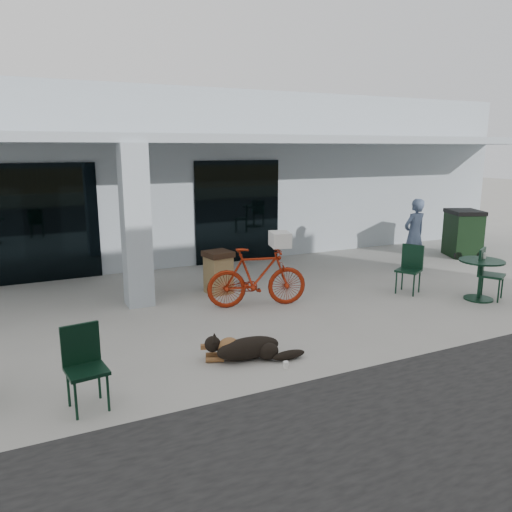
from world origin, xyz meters
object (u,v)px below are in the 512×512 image
bicycle (257,277)px  cafe_chair_far_a (492,274)px  wheeled_bin (463,233)px  cafe_chair_near (86,370)px  dog (248,347)px  cafe_table_far (480,280)px  trash_receptacle (218,272)px  cafe_chair_far_b (409,270)px  person (414,234)px

bicycle → cafe_chair_far_a: size_ratio=1.89×
wheeled_bin → cafe_chair_near: bearing=-135.5°
dog → wheeled_bin: 9.28m
cafe_table_far → trash_receptacle: trash_receptacle is taller
cafe_chair_far_b → cafe_table_far: bearing=15.6°
cafe_chair_near → wheeled_bin: 11.56m
cafe_chair_far_a → wheeled_bin: bearing=20.4°
cafe_table_far → cafe_chair_far_b: (-0.98, 0.99, 0.10)m
cafe_chair_far_a → trash_receptacle: cafe_chair_far_a is taller
dog → cafe_table_far: cafe_table_far is taller
cafe_table_far → cafe_chair_far_b: size_ratio=0.86×
cafe_chair_near → cafe_chair_far_b: (6.77, 2.08, 0.01)m
trash_receptacle → bicycle: bearing=-74.0°
dog → cafe_table_far: (5.46, 0.62, 0.22)m
cafe_chair_far_a → person: (0.37, 2.63, 0.38)m
bicycle → dog: size_ratio=1.72×
bicycle → cafe_chair_far_b: (3.28, -0.58, -0.08)m
dog → bicycle: bearing=81.9°
dog → person: 6.89m
cafe_chair_near → cafe_chair_far_b: size_ratio=0.98×
cafe_table_far → trash_receptacle: bearing=149.1°
cafe_chair_near → person: size_ratio=0.55×
cafe_table_far → person: (0.61, 2.56, 0.49)m
dog → cafe_chair_far_a: size_ratio=1.10×
dog → trash_receptacle: bearing=96.3°
cafe_chair_far_b → trash_receptacle: (-3.61, 1.76, -0.06)m
dog → cafe_chair_far_b: (4.48, 1.61, 0.32)m
cafe_chair_near → person: bearing=16.4°
dog → trash_receptacle: size_ratio=1.25×
dog → cafe_chair_far_b: cafe_chair_far_b is taller
cafe_chair_far_b → dog: bearing=-99.3°
cafe_table_far → cafe_chair_near: bearing=-172.0°
wheeled_bin → dog: bearing=-132.9°
wheeled_bin → cafe_chair_far_a: bearing=-107.5°
cafe_chair_far_a → cafe_table_far: bearing=134.8°
dog → wheeled_bin: wheeled_bin is taller
dog → cafe_chair_near: cafe_chair_near is taller
bicycle → cafe_chair_far_b: bearing=-85.9°
cafe_chair_near → cafe_table_far: 7.83m
cafe_chair_far_a → wheeled_bin: 4.26m
cafe_chair_near → cafe_chair_far_b: 7.08m
wheeled_bin → cafe_table_far: bearing=-110.4°
dog → cafe_chair_far_a: 5.73m
bicycle → cafe_chair_near: size_ratio=1.95×
cafe_chair_far_b → wheeled_bin: bearing=89.7°
cafe_chair_near → cafe_table_far: cafe_chair_near is taller
bicycle → wheeled_bin: bearing=-63.4°
cafe_chair_far_b → wheeled_bin: wheeled_bin is taller
bicycle → person: size_ratio=1.08×
cafe_chair_far_b → person: person is taller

